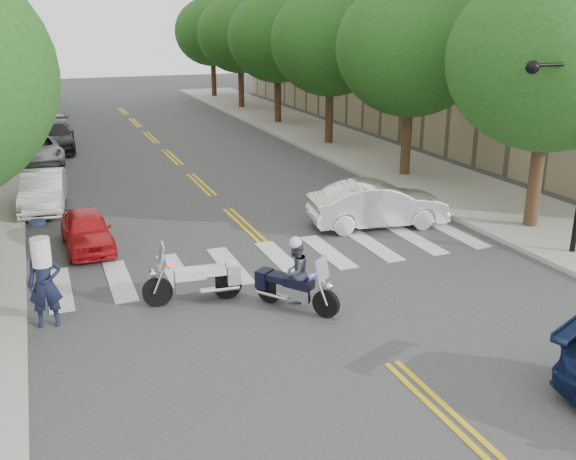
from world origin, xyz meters
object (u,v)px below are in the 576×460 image
officer_standing (45,284)px  convertible (378,204)px  motorcycle_police (294,277)px  motorcycle_parked (201,280)px

officer_standing → convertible: 11.32m
motorcycle_police → officer_standing: size_ratio=0.97×
motorcycle_police → officer_standing: officer_standing is taller
motorcycle_parked → motorcycle_police: bearing=-117.8°
motorcycle_police → motorcycle_parked: bearing=-68.9°
motorcycle_police → convertible: size_ratio=0.42×
motorcycle_parked → officer_standing: size_ratio=1.21×
officer_standing → convertible: size_ratio=0.44×
motorcycle_parked → officer_standing: officer_standing is taller
motorcycle_parked → officer_standing: (-3.62, -0.03, 0.47)m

